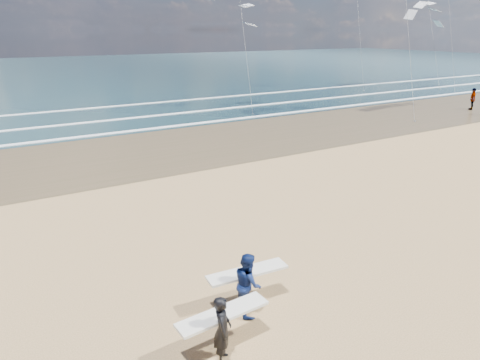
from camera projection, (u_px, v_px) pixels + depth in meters
wet_sand_strip at (349, 120)px, 34.81m from camera, size 220.00×12.00×0.01m
ocean at (140, 70)px, 78.69m from camera, size 220.00×100.00×0.02m
foam_breakers at (277, 102)px, 43.00m from camera, size 220.00×11.70×0.05m
surfer_near at (222, 327)px, 9.30m from camera, size 2.23×1.03×1.63m
surfer_far at (248, 283)px, 10.88m from camera, size 2.24×1.18×1.69m
beachgoer_1 at (473, 99)px, 38.90m from camera, size 1.20×1.08×1.96m
kite_0 at (407, 8)px, 33.79m from camera, size 7.43×4.92×14.29m
kite_1 at (245, 42)px, 37.29m from camera, size 5.39×4.69×10.97m
kite_2 at (450, 23)px, 48.83m from camera, size 5.78×4.74×13.93m
kite_5 at (359, 25)px, 50.90m from camera, size 5.00×4.65×14.22m
kite_7 at (432, 33)px, 53.00m from camera, size 6.72×4.84×11.34m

